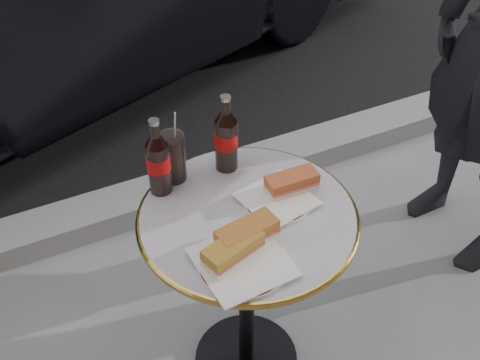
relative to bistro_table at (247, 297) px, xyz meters
name	(u,v)px	position (x,y,z in m)	size (l,w,h in m)	color
curb	(159,197)	(0.00, 0.90, -0.32)	(40.00, 0.20, 0.12)	gray
bistro_table	(247,297)	(0.00, 0.00, 0.00)	(0.62, 0.62, 0.73)	#BAB2C4
plate_left	(243,264)	(-0.09, -0.16, 0.37)	(0.23, 0.23, 0.01)	silver
plate_right	(277,201)	(0.10, 0.01, 0.37)	(0.19, 0.19, 0.01)	white
sandwich_left_a	(233,251)	(-0.11, -0.14, 0.41)	(0.16, 0.07, 0.06)	#AB782B
sandwich_left_b	(247,235)	(-0.05, -0.10, 0.41)	(0.16, 0.08, 0.06)	#AB662B
sandwich_right	(292,183)	(0.15, 0.03, 0.40)	(0.15, 0.07, 0.05)	#B7552E
cola_bottle_left	(158,156)	(-0.18, 0.20, 0.49)	(0.07, 0.07, 0.25)	black
cola_bottle_right	(226,133)	(0.03, 0.21, 0.49)	(0.07, 0.07, 0.25)	black
cola_glass	(173,157)	(-0.13, 0.23, 0.44)	(0.08, 0.08, 0.16)	black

